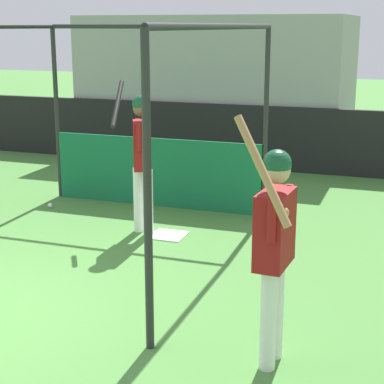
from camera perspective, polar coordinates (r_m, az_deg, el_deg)
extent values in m
cube|color=black|center=(12.56, 0.33, 5.16)|extent=(24.00, 0.12, 1.21)
cube|color=#9E9E99|center=(14.03, 2.59, 9.53)|extent=(5.40, 3.20, 2.86)
cube|color=navy|center=(13.63, -6.77, 8.58)|extent=(0.45, 0.40, 0.10)
cube|color=navy|center=(13.77, -6.47, 9.61)|extent=(0.45, 0.06, 0.40)
cube|color=navy|center=(13.40, -4.64, 8.53)|extent=(0.45, 0.40, 0.10)
cube|color=navy|center=(13.54, -4.34, 9.57)|extent=(0.45, 0.06, 0.40)
cube|color=navy|center=(13.19, -2.43, 8.46)|extent=(0.45, 0.40, 0.10)
cube|color=navy|center=(13.33, -2.15, 9.52)|extent=(0.45, 0.06, 0.40)
cube|color=navy|center=(12.99, -0.15, 8.38)|extent=(0.45, 0.40, 0.10)
cube|color=navy|center=(13.14, 0.11, 9.46)|extent=(0.45, 0.06, 0.40)
cube|color=navy|center=(12.82, 2.19, 8.29)|extent=(0.45, 0.40, 0.10)
cube|color=navy|center=(12.97, 2.44, 9.38)|extent=(0.45, 0.06, 0.40)
cube|color=navy|center=(12.67, 4.59, 8.18)|extent=(0.45, 0.40, 0.10)
cube|color=navy|center=(12.82, 4.82, 9.28)|extent=(0.45, 0.06, 0.40)
cube|color=navy|center=(12.54, 7.04, 8.05)|extent=(0.45, 0.40, 0.10)
cube|color=navy|center=(12.69, 7.25, 9.17)|extent=(0.45, 0.06, 0.40)
cube|color=navy|center=(12.43, 9.54, 7.91)|extent=(0.45, 0.40, 0.10)
cube|color=navy|center=(12.59, 9.73, 9.03)|extent=(0.45, 0.06, 0.40)
cube|color=navy|center=(14.32, -5.39, 10.50)|extent=(0.45, 0.40, 0.10)
cube|color=navy|center=(14.47, -5.11, 11.46)|extent=(0.45, 0.06, 0.40)
cube|color=navy|center=(14.10, -3.33, 10.48)|extent=(0.45, 0.40, 0.10)
cube|color=navy|center=(14.25, -3.06, 11.45)|extent=(0.45, 0.06, 0.40)
cube|color=navy|center=(13.89, -1.20, 10.44)|extent=(0.45, 0.40, 0.10)
cube|color=navy|center=(14.05, -0.94, 11.42)|extent=(0.45, 0.06, 0.40)
cube|color=navy|center=(13.71, 0.99, 10.38)|extent=(0.45, 0.40, 0.10)
cube|color=navy|center=(13.87, 1.23, 11.38)|extent=(0.45, 0.06, 0.40)
cube|color=navy|center=(13.55, 3.23, 10.31)|extent=(0.45, 0.40, 0.10)
cube|color=navy|center=(13.70, 3.46, 11.32)|extent=(0.45, 0.06, 0.40)
cube|color=navy|center=(13.40, 5.52, 10.22)|extent=(0.45, 0.40, 0.10)
cube|color=navy|center=(13.56, 5.74, 11.24)|extent=(0.45, 0.06, 0.40)
cube|color=navy|center=(13.28, 7.86, 10.12)|extent=(0.45, 0.40, 0.10)
cube|color=navy|center=(13.44, 8.06, 11.15)|extent=(0.45, 0.06, 0.40)
cube|color=navy|center=(13.18, 10.24, 9.99)|extent=(0.45, 0.40, 0.10)
cube|color=navy|center=(13.34, 10.41, 11.03)|extent=(0.45, 0.06, 0.40)
cube|color=navy|center=(15.03, -4.13, 12.24)|extent=(0.45, 0.40, 0.10)
cube|color=navy|center=(15.18, -3.86, 13.14)|extent=(0.45, 0.06, 0.40)
cube|color=navy|center=(14.82, -2.13, 12.24)|extent=(0.45, 0.40, 0.10)
cube|color=navy|center=(14.98, -1.88, 13.14)|extent=(0.45, 0.06, 0.40)
cube|color=navy|center=(14.62, -0.08, 12.22)|extent=(0.45, 0.40, 0.10)
cube|color=navy|center=(14.78, 0.16, 13.13)|extent=(0.45, 0.06, 0.40)
cube|color=navy|center=(14.45, 2.03, 12.18)|extent=(0.45, 0.40, 0.10)
cube|color=navy|center=(14.61, 2.25, 13.11)|extent=(0.45, 0.06, 0.40)
cube|color=navy|center=(14.29, 4.18, 12.12)|extent=(0.45, 0.40, 0.10)
cube|color=navy|center=(14.46, 4.39, 13.06)|extent=(0.45, 0.06, 0.40)
cube|color=navy|center=(14.16, 6.37, 12.05)|extent=(0.45, 0.40, 0.10)
cube|color=navy|center=(14.32, 6.57, 13.00)|extent=(0.45, 0.06, 0.40)
cube|color=navy|center=(14.04, 8.60, 11.96)|extent=(0.45, 0.40, 0.10)
cube|color=navy|center=(14.21, 8.78, 12.91)|extent=(0.45, 0.06, 0.40)
cube|color=navy|center=(13.95, 10.87, 11.85)|extent=(0.45, 0.40, 0.10)
cube|color=navy|center=(14.12, 11.03, 12.81)|extent=(0.45, 0.06, 0.40)
cube|color=navy|center=(15.75, -2.96, 13.82)|extent=(0.45, 0.40, 0.10)
cube|color=navy|center=(15.92, -2.72, 14.66)|extent=(0.45, 0.06, 0.40)
cube|color=navy|center=(15.55, -1.03, 13.83)|extent=(0.45, 0.40, 0.10)
cube|color=navy|center=(15.72, -0.80, 14.67)|extent=(0.45, 0.06, 0.40)
cube|color=navy|center=(15.37, 0.95, 13.82)|extent=(0.45, 0.40, 0.10)
cube|color=navy|center=(15.54, 1.17, 14.67)|extent=(0.45, 0.06, 0.40)
cube|color=navy|center=(15.20, 2.97, 13.79)|extent=(0.45, 0.40, 0.10)
cube|color=navy|center=(15.37, 3.18, 14.66)|extent=(0.45, 0.06, 0.40)
cube|color=navy|center=(15.05, 5.04, 13.75)|extent=(0.45, 0.40, 0.10)
cube|color=navy|center=(15.23, 5.24, 14.62)|extent=(0.45, 0.06, 0.40)
cube|color=navy|center=(14.93, 7.14, 13.69)|extent=(0.45, 0.40, 0.10)
cube|color=navy|center=(15.10, 7.32, 14.57)|extent=(0.45, 0.06, 0.40)
cube|color=navy|center=(14.82, 9.28, 13.61)|extent=(0.45, 0.40, 0.10)
cube|color=navy|center=(14.99, 9.44, 14.49)|extent=(0.45, 0.06, 0.40)
cube|color=navy|center=(14.73, 11.44, 13.51)|extent=(0.45, 0.40, 0.10)
cube|color=navy|center=(14.90, 11.59, 14.40)|extent=(0.45, 0.06, 0.40)
cylinder|color=#282828|center=(5.14, -3.97, -0.48)|extent=(0.07, 0.07, 2.65)
cylinder|color=#282828|center=(10.27, -11.92, 6.80)|extent=(0.07, 0.07, 2.65)
cylinder|color=#282828|center=(9.02, 6.57, 5.97)|extent=(0.07, 0.07, 2.65)
cylinder|color=#282828|center=(6.91, 2.87, 14.48)|extent=(0.06, 4.15, 0.06)
cylinder|color=#282828|center=(9.43, -3.39, 14.49)|extent=(3.32, 0.06, 0.06)
cube|color=#14663D|center=(9.65, -3.25, 1.76)|extent=(3.25, 0.03, 1.04)
cube|color=white|center=(8.38, -2.11, -3.86)|extent=(0.44, 0.44, 0.02)
cylinder|color=white|center=(8.30, -3.93, -0.98)|extent=(0.17, 0.17, 0.87)
cylinder|color=white|center=(8.47, -4.79, -0.68)|extent=(0.17, 0.17, 0.87)
cube|color=maroon|center=(8.22, -4.46, 4.17)|extent=(0.37, 0.46, 0.62)
sphere|color=brown|center=(8.15, -4.53, 7.47)|extent=(0.22, 0.22, 0.22)
sphere|color=#144C2D|center=(8.14, -4.54, 7.81)|extent=(0.23, 0.23, 0.23)
cylinder|color=maroon|center=(7.99, -4.73, 4.87)|extent=(0.09, 0.09, 0.34)
cylinder|color=maroon|center=(8.40, -4.80, 5.35)|extent=(0.09, 0.09, 0.34)
cylinder|color=black|center=(8.38, -6.65, 7.82)|extent=(0.26, 0.73, 0.55)
sphere|color=black|center=(8.36, -4.19, 6.14)|extent=(0.08, 0.08, 0.08)
cylinder|color=white|center=(5.33, 7.43, -10.32)|extent=(0.14, 0.14, 0.84)
cylinder|color=white|center=(5.15, 6.79, -11.22)|extent=(0.14, 0.14, 0.84)
cube|color=maroon|center=(4.98, 7.38, -3.26)|extent=(0.25, 0.47, 0.60)
sphere|color=tan|center=(4.86, 7.55, 1.95)|extent=(0.21, 0.21, 0.21)
sphere|color=#144C2D|center=(4.85, 7.57, 2.50)|extent=(0.22, 0.22, 0.22)
cylinder|color=maroon|center=(5.15, 8.59, -1.13)|extent=(0.07, 0.07, 0.33)
cylinder|color=maroon|center=(4.71, 7.09, -2.59)|extent=(0.07, 0.07, 0.33)
cylinder|color=#AD7F4C|center=(4.50, 6.26, 1.90)|extent=(0.51, 0.31, 0.74)
sphere|color=#AD7F4C|center=(4.77, 8.15, -1.83)|extent=(0.08, 0.08, 0.08)
sphere|color=white|center=(9.87, -12.50, -1.17)|extent=(0.07, 0.07, 0.07)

